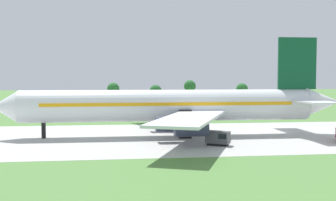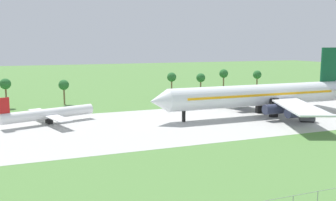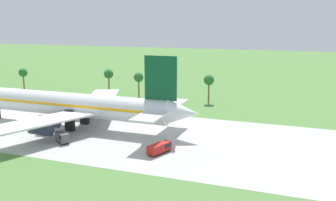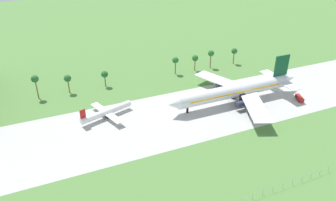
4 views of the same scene
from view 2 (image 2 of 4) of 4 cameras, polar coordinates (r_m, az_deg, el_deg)
ground_plane at (r=97.70m, az=-4.56°, el=-3.93°), size 600.00×600.00×0.00m
taxiway_strip at (r=97.70m, az=-4.56°, el=-3.92°), size 320.00×44.00×0.02m
jet_airliner at (r=114.80m, az=14.41°, el=0.81°), size 70.73×58.46×20.04m
regional_aircraft at (r=104.88m, az=-17.78°, el=-1.96°), size 24.51×22.32×8.08m
fuel_truck at (r=109.22m, az=20.51°, el=-2.39°), size 4.48×3.85×2.49m
palm_tree_row at (r=140.70m, az=-4.86°, el=3.32°), size 117.32×3.60×12.35m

